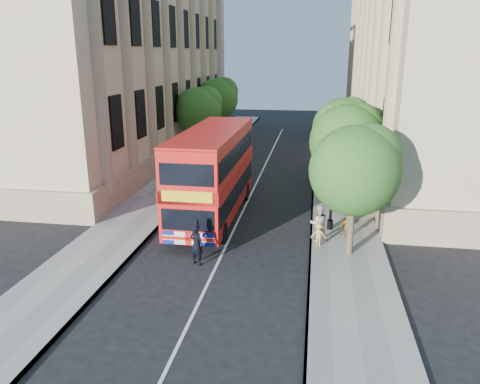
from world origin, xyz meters
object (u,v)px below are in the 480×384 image
at_px(box_van, 223,161).
at_px(police_constable, 197,245).
at_px(lamp_post, 332,185).
at_px(woman_pedestrian, 319,223).
at_px(double_decker_bus, 213,171).

bearing_deg(box_van, police_constable, -87.26).
height_order(lamp_post, police_constable, lamp_post).
distance_m(box_van, police_constable, 14.70).
bearing_deg(woman_pedestrian, box_van, -65.15).
xyz_separation_m(lamp_post, box_van, (-7.59, 9.59, -1.19)).
distance_m(lamp_post, woman_pedestrian, 2.38).
distance_m(box_van, woman_pedestrian, 13.35).
bearing_deg(lamp_post, police_constable, -139.66).
bearing_deg(police_constable, woman_pedestrian, -124.97).
xyz_separation_m(lamp_post, police_constable, (-5.89, -5.00, -1.58)).
height_order(box_van, police_constable, box_van).
bearing_deg(police_constable, double_decker_bus, -61.06).
bearing_deg(double_decker_bus, woman_pedestrian, -25.94).
relative_size(lamp_post, police_constable, 2.78).
relative_size(double_decker_bus, box_van, 2.20).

